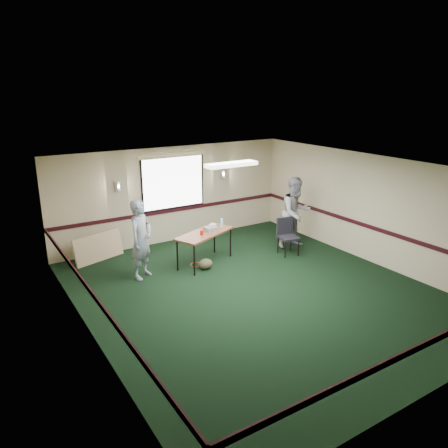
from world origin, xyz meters
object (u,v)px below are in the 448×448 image
folding_table (205,235)px  conference_chair (287,233)px  projector (211,229)px  person_left (141,239)px  person_right (295,213)px

folding_table → conference_chair: size_ratio=1.82×
projector → person_left: (-1.84, -0.00, 0.06)m
folding_table → person_left: person_left is taller
conference_chair → person_left: 3.88m
folding_table → person_left: size_ratio=0.95×
folding_table → projector: (0.20, 0.05, 0.11)m
folding_table → person_right: 2.72m
person_right → projector: bearing=175.3°
person_left → person_right: (4.34, -0.31, 0.05)m
person_right → conference_chair: bearing=-148.6°
conference_chair → person_right: size_ratio=0.49×
projector → conference_chair: 2.09m
projector → conference_chair: conference_chair is taller
folding_table → conference_chair: bearing=-36.7°
projector → person_left: person_left is taller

